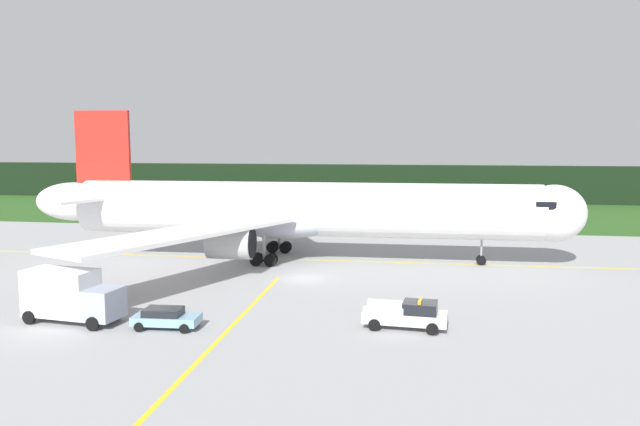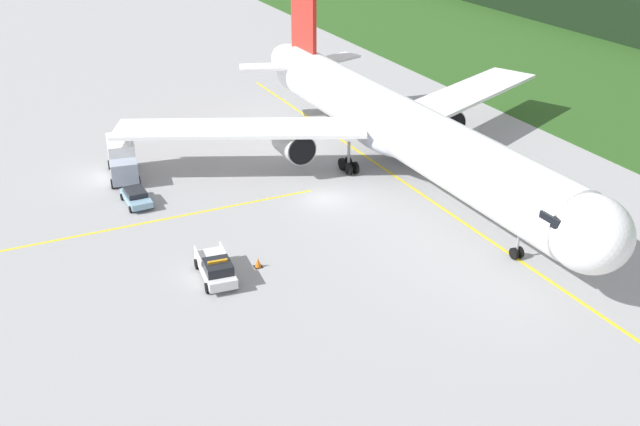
# 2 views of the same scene
# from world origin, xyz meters

# --- Properties ---
(ground) EXTENTS (320.00, 320.00, 0.00)m
(ground) POSITION_xyz_m (0.00, 0.00, 0.00)
(ground) COLOR #989899
(grass_verge) EXTENTS (320.00, 42.03, 0.04)m
(grass_verge) POSITION_xyz_m (0.00, 50.97, 0.02)
(grass_verge) COLOR #29521D
(grass_verge) RESTS_ON ground
(distant_tree_line) EXTENTS (288.00, 4.55, 7.12)m
(distant_tree_line) POSITION_xyz_m (0.00, 71.75, 3.56)
(distant_tree_line) COLOR black
(distant_tree_line) RESTS_ON ground
(taxiway_centerline_main) EXTENTS (73.43, 1.91, 0.01)m
(taxiway_centerline_main) POSITION_xyz_m (-1.56, 8.35, 0.00)
(taxiway_centerline_main) COLOR yellow
(taxiway_centerline_main) RESTS_ON ground
(taxiway_centerline_spur) EXTENTS (0.97, 30.65, 0.01)m
(taxiway_centerline_spur) POSITION_xyz_m (-1.83, -15.69, 0.00)
(taxiway_centerline_spur) COLOR yellow
(taxiway_centerline_spur) RESTS_ON ground
(airliner) EXTENTS (55.95, 49.36, 15.05)m
(airliner) POSITION_xyz_m (-2.23, 8.34, 5.00)
(airliner) COLOR white
(airliner) RESTS_ON ground
(ops_pickup_truck) EXTENTS (5.45, 2.62, 1.94)m
(ops_pickup_truck) POSITION_xyz_m (9.42, -12.95, 0.90)
(ops_pickup_truck) COLOR silver
(ops_pickup_truck) RESTS_ON ground
(catering_truck) EXTENTS (6.78, 3.35, 3.66)m
(catering_truck) POSITION_xyz_m (-12.65, -15.28, 1.84)
(catering_truck) COLOR #9AA3B5
(catering_truck) RESTS_ON ground
(staff_car) EXTENTS (4.30, 2.27, 1.30)m
(staff_car) POSITION_xyz_m (-5.91, -15.49, 0.70)
(staff_car) COLOR #7AA3BC
(staff_car) RESTS_ON ground
(apron_cone) EXTENTS (0.62, 0.62, 0.77)m
(apron_cone) POSITION_xyz_m (9.00, -9.61, 0.38)
(apron_cone) COLOR black
(apron_cone) RESTS_ON ground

